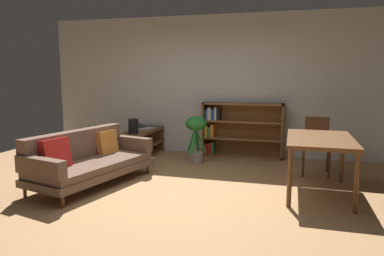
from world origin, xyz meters
name	(u,v)px	position (x,y,z in m)	size (l,w,h in m)	color
ground_plane	(167,195)	(0.00, 0.00, 0.00)	(8.16, 8.16, 0.00)	#A87A4C
back_wall_panel	(212,85)	(0.00, 2.70, 1.35)	(6.80, 0.10, 2.70)	silver
fabric_couch	(87,159)	(-1.28, 0.19, 0.36)	(1.24, 2.00, 0.76)	brown
media_console	(141,144)	(-1.21, 1.94, 0.25)	(0.45, 1.33, 0.51)	brown
open_laptop	(144,127)	(-1.25, 2.20, 0.53)	(0.46, 0.39, 0.09)	silver
desk_speaker	(133,126)	(-1.20, 1.60, 0.64)	(0.18, 0.18, 0.27)	black
potted_floor_plant	(196,133)	(-0.09, 1.81, 0.54)	(0.38, 0.47, 0.84)	#9E9389
dining_table	(320,143)	(1.91, 0.62, 0.68)	(0.83, 1.34, 0.75)	brown
dining_chair_near	(316,142)	(1.93, 1.66, 0.51)	(0.42, 0.43, 0.89)	#56351E
bookshelf	(238,129)	(0.55, 2.54, 0.52)	(1.52, 0.29, 1.03)	brown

